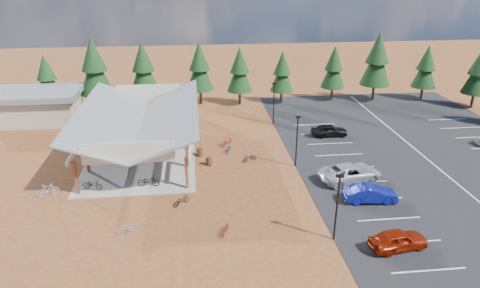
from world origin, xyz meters
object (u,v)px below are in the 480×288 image
bike_2 (129,148)px  bike_16 (249,158)px  bike_0 (92,184)px  bike_7 (166,130)px  bike_9 (48,190)px  car_4 (329,130)px  lamp_post_1 (297,138)px  outbuilding (35,106)px  bike_11 (226,229)px  bike_13 (127,228)px  lamp_post_0 (337,203)px  bike_6 (154,139)px  car_0 (398,240)px  bike_3 (126,125)px  bike_4 (148,181)px  bike_14 (229,149)px  bike_1 (106,155)px  bike_15 (227,141)px  lamp_post_2 (274,100)px  bike_5 (157,157)px  bike_pavilion (140,117)px  trash_bin_0 (209,161)px  car_2 (350,173)px  trash_bin_1 (200,152)px  car_1 (370,194)px

bike_2 → bike_16: (12.10, -3.40, -0.17)m
bike_0 → bike_7: bearing=-6.1°
bike_9 → car_4: bearing=-93.5°
lamp_post_1 → car_4: 9.35m
outbuilding → bike_9: (6.93, -19.35, -1.50)m
bike_11 → bike_13: size_ratio=0.97×
bike_11 → lamp_post_0: bearing=12.3°
bike_6 → car_0: bearing=-128.2°
bike_7 → car_0: size_ratio=0.38×
bike_3 → outbuilding: bearing=78.6°
bike_4 → bike_14: (7.62, 6.76, -0.19)m
lamp_post_1 → bike_6: lamp_post_1 is taller
bike_0 → car_4: 26.04m
bike_4 → bike_13: bearing=178.4°
lamp_post_0 → bike_1: bearing=140.2°
outbuilding → bike_7: size_ratio=7.00×
bike_11 → bike_15: bike_15 is taller
lamp_post_2 → bike_6: (-14.03, -4.86, -2.48)m
bike_5 → bike_9: (-8.69, -5.65, -0.03)m
bike_13 → bike_16: bike_13 is taller
bike_1 → bike_14: (12.26, 0.68, -0.21)m
bike_2 → car_4: size_ratio=0.45×
bike_pavilion → trash_bin_0: bike_pavilion is taller
bike_9 → car_2: 26.25m
bike_16 → car_4: 11.35m
trash_bin_1 → bike_13: size_ratio=0.59×
lamp_post_0 → car_1: size_ratio=1.20×
trash_bin_0 → bike_7: size_ratio=0.57×
outbuilding → car_0: outbuilding is taller
outbuilding → car_4: 35.66m
bike_0 → bike_6: size_ratio=1.18×
outbuilding → trash_bin_1: bearing=-32.5°
lamp_post_2 → bike_15: bearing=-134.7°
bike_6 → bike_1: bearing=141.9°
outbuilding → bike_5: bearing=-41.2°
bike_13 → car_0: bearing=52.3°
bike_4 → bike_13: bike_4 is taller
bike_1 → car_0: car_0 is taller
car_2 → bike_16: bearing=47.4°
bike_5 → car_4: bearing=-73.0°
bike_3 → car_4: (23.12, -4.66, 0.16)m
bike_15 → car_1: car_1 is taller
bike_15 → lamp_post_2: bearing=-95.6°
trash_bin_0 → car_1: size_ratio=0.21×
bike_13 → car_0: (18.68, -3.83, 0.28)m
bike_6 → bike_9: (-8.03, -10.48, 0.03)m
trash_bin_1 → bike_15: (2.96, 2.41, 0.10)m
bike_7 → bike_16: 11.77m
trash_bin_1 → bike_0: bike_0 is taller
bike_1 → bike_14: 12.28m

